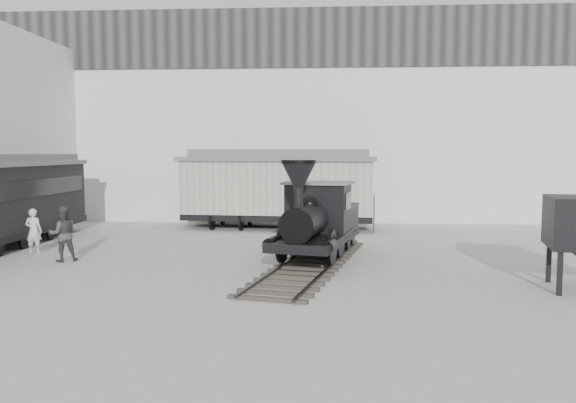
# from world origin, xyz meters

# --- Properties ---
(ground) EXTENTS (90.00, 90.00, 0.00)m
(ground) POSITION_xyz_m (0.00, 0.00, 0.00)
(ground) COLOR #9E9E9B
(north_wall) EXTENTS (34.00, 2.51, 11.00)m
(north_wall) POSITION_xyz_m (0.00, 14.98, 5.55)
(north_wall) COLOR silver
(north_wall) RESTS_ON ground
(locomotive) EXTENTS (4.10, 9.74, 3.36)m
(locomotive) POSITION_xyz_m (1.79, 3.31, 1.24)
(locomotive) COLOR #2F2B24
(locomotive) RESTS_ON ground
(boxcar) EXTENTS (9.56, 3.71, 3.83)m
(boxcar) POSITION_xyz_m (-0.11, 11.53, 2.01)
(boxcar) COLOR black
(boxcar) RESTS_ON ground
(visitor_a) EXTENTS (0.61, 0.41, 1.64)m
(visitor_a) POSITION_xyz_m (-8.50, 4.31, 0.82)
(visitor_a) COLOR silver
(visitor_a) RESTS_ON ground
(visitor_b) EXTENTS (1.15, 1.07, 1.88)m
(visitor_b) POSITION_xyz_m (-6.73, 2.87, 0.94)
(visitor_b) COLOR #3C3C3E
(visitor_b) RESTS_ON ground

